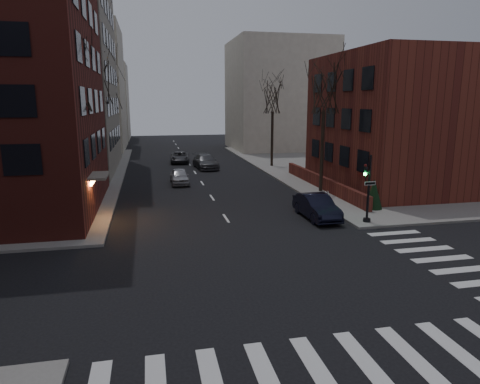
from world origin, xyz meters
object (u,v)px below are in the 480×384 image
Objects in this scene: tree_left_a at (72,79)px; tree_right_a at (325,90)px; tree_right_b at (273,97)px; car_lane_silver at (180,176)px; parked_sedan at (317,207)px; car_lane_far at (180,157)px; traffic_signal at (367,193)px; tree_left_b at (95,81)px; tree_left_c at (109,94)px; evergreen_shrub at (374,194)px; car_lane_gray at (205,162)px; streetlamp_far at (118,126)px; sandwich_board at (327,197)px; streetlamp_near at (101,139)px.

tree_left_a is 18.05m from tree_right_a.
tree_right_b is 2.31× the size of car_lane_silver.
tree_right_a is 2.13× the size of parked_sedan.
car_lane_far is at bearing 150.12° from tree_right_b.
tree_right_a reaches higher than car_lane_far.
traffic_signal is 10.92m from tree_right_a.
tree_left_a is 0.95× the size of tree_left_b.
tree_right_b is (0.86, 23.01, 5.68)m from traffic_signal.
evergreen_shrub is (18.79, -28.14, -6.87)m from tree_left_c.
tree_left_a is 1.06× the size of tree_left_c.
parked_sedan is at bearing -114.46° from tree_right_a.
tree_left_b reaches higher than car_lane_gray.
streetlamp_far is at bearing 116.06° from traffic_signal.
parked_sedan is 15.26m from car_lane_silver.
sandwich_board is at bearing 94.46° from traffic_signal.
tree_right_a is 17.77m from car_lane_gray.
tree_left_c is at bearing 155.56° from tree_right_b.
streetlamp_far is 19.27m from car_lane_silver.
tree_right_b is at bearing 80.14° from parked_sedan.
parked_sedan is at bearing 142.40° from traffic_signal.
streetlamp_near is 21.05m from evergreen_shrub.
tree_right_a is 14.01m from tree_right_b.
tree_right_a is 9.29m from evergreen_shrub.
parked_sedan is at bearing -63.81° from tree_left_c.
car_lane_silver is 13.54m from car_lane_far.
streetlamp_near is 20.00m from streetlamp_far.
car_lane_gray is at bearing 99.67° from parked_sedan.
car_lane_gray is (10.23, -7.55, -7.27)m from tree_left_c.
tree_right_b is at bearing 45.64° from tree_left_a.
car_lane_far is (7.24, -4.39, -3.59)m from streetlamp_far.
tree_right_a is at bearing 64.43° from parked_sedan.
streetlamp_near is at bearing -137.99° from car_lane_gray.
tree_left_a is at bearing 166.46° from parked_sedan.
tree_left_a reaches higher than car_lane_gray.
parked_sedan is 27.55m from car_lane_far.
streetlamp_near is (-17.00, -10.00, -3.35)m from tree_right_b.
streetlamp_far is at bearing 135.41° from sandwich_board.
tree_left_c reaches higher than sandwich_board.
traffic_signal is at bearing -38.87° from streetlamp_near.
traffic_signal is 1.99× the size of evergreen_shrub.
car_lane_gray is at bearing 176.54° from tree_right_b.
tree_left_b is 16.26m from car_lane_far.
tree_left_a is at bearing -90.00° from tree_left_b.
car_lane_gray reaches higher than parked_sedan.
tree_left_a is 1.63× the size of streetlamp_near.
tree_left_a is 12.07× the size of sandwich_board.
streetlamp_far is 35.34m from evergreen_shrub.
parked_sedan is at bearing -66.20° from streetlamp_far.
tree_left_c is 4.84× the size of evergreen_shrub.
car_lane_far is 5.49× the size of sandwich_board.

